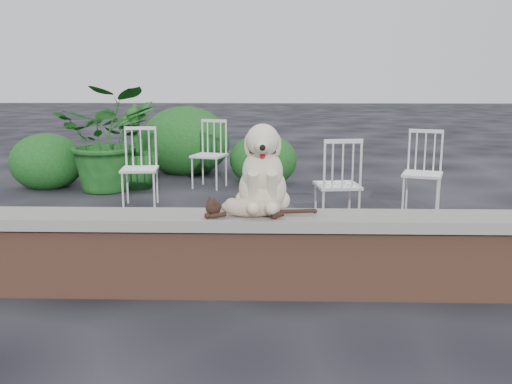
{
  "coord_description": "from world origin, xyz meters",
  "views": [
    {
      "loc": [
        -0.39,
        -3.83,
        1.52
      ],
      "look_at": [
        -0.5,
        0.2,
        0.7
      ],
      "focal_mm": 39.56,
      "sensor_mm": 36.0,
      "label": 1
    }
  ],
  "objects_px": {
    "dog": "(263,167)",
    "cat": "(251,206)",
    "potted_plant_a": "(108,139)",
    "chair_c": "(337,184)",
    "chair_a": "(140,168)",
    "chair_d": "(423,173)",
    "potted_plant_b": "(134,145)",
    "chair_b": "(209,154)"
  },
  "relations": [
    {
      "from": "dog",
      "to": "cat",
      "type": "height_order",
      "value": "dog"
    },
    {
      "from": "potted_plant_a",
      "to": "cat",
      "type": "bearing_deg",
      "value": -61.22
    },
    {
      "from": "chair_c",
      "to": "potted_plant_a",
      "type": "height_order",
      "value": "potted_plant_a"
    },
    {
      "from": "chair_a",
      "to": "cat",
      "type": "bearing_deg",
      "value": -68.86
    },
    {
      "from": "chair_a",
      "to": "potted_plant_a",
      "type": "height_order",
      "value": "potted_plant_a"
    },
    {
      "from": "chair_d",
      "to": "potted_plant_a",
      "type": "bearing_deg",
      "value": -177.87
    },
    {
      "from": "potted_plant_b",
      "to": "chair_d",
      "type": "bearing_deg",
      "value": -21.62
    },
    {
      "from": "chair_a",
      "to": "chair_d",
      "type": "relative_size",
      "value": 1.0
    },
    {
      "from": "cat",
      "to": "potted_plant_b",
      "type": "relative_size",
      "value": 0.76
    },
    {
      "from": "chair_a",
      "to": "chair_d",
      "type": "distance_m",
      "value": 3.27
    },
    {
      "from": "cat",
      "to": "chair_c",
      "type": "distance_m",
      "value": 2.02
    },
    {
      "from": "cat",
      "to": "chair_a",
      "type": "xyz_separation_m",
      "value": [
        -1.42,
        2.8,
        -0.19
      ]
    },
    {
      "from": "cat",
      "to": "chair_c",
      "type": "bearing_deg",
      "value": 65.55
    },
    {
      "from": "chair_a",
      "to": "potted_plant_a",
      "type": "xyz_separation_m",
      "value": [
        -0.64,
        0.95,
        0.24
      ]
    },
    {
      "from": "dog",
      "to": "cat",
      "type": "bearing_deg",
      "value": -118.8
    },
    {
      "from": "dog",
      "to": "cat",
      "type": "relative_size",
      "value": 0.71
    },
    {
      "from": "cat",
      "to": "chair_d",
      "type": "bearing_deg",
      "value": 53.21
    },
    {
      "from": "chair_b",
      "to": "potted_plant_a",
      "type": "xyz_separation_m",
      "value": [
        -1.34,
        -0.24,
        0.24
      ]
    },
    {
      "from": "dog",
      "to": "chair_d",
      "type": "bearing_deg",
      "value": 52.75
    },
    {
      "from": "chair_c",
      "to": "chair_a",
      "type": "bearing_deg",
      "value": -30.84
    },
    {
      "from": "cat",
      "to": "chair_c",
      "type": "height_order",
      "value": "chair_c"
    },
    {
      "from": "cat",
      "to": "chair_d",
      "type": "relative_size",
      "value": 0.97
    },
    {
      "from": "dog",
      "to": "chair_b",
      "type": "xyz_separation_m",
      "value": [
        -0.8,
        3.84,
        -0.43
      ]
    },
    {
      "from": "dog",
      "to": "chair_b",
      "type": "bearing_deg",
      "value": 101.07
    },
    {
      "from": "cat",
      "to": "chair_c",
      "type": "xyz_separation_m",
      "value": [
        0.81,
        1.84,
        -0.19
      ]
    },
    {
      "from": "chair_c",
      "to": "chair_d",
      "type": "bearing_deg",
      "value": -153.73
    },
    {
      "from": "chair_d",
      "to": "potted_plant_a",
      "type": "relative_size",
      "value": 0.66
    },
    {
      "from": "chair_a",
      "to": "potted_plant_b",
      "type": "relative_size",
      "value": 0.79
    },
    {
      "from": "cat",
      "to": "chair_b",
      "type": "xyz_separation_m",
      "value": [
        -0.72,
        3.99,
        -0.19
      ]
    },
    {
      "from": "potted_plant_b",
      "to": "dog",
      "type": "bearing_deg",
      "value": -64.27
    },
    {
      "from": "chair_c",
      "to": "chair_d",
      "type": "xyz_separation_m",
      "value": [
        1.03,
        0.69,
        0.0
      ]
    },
    {
      "from": "chair_b",
      "to": "chair_c",
      "type": "distance_m",
      "value": 2.64
    },
    {
      "from": "potted_plant_b",
      "to": "chair_a",
      "type": "bearing_deg",
      "value": -73.94
    },
    {
      "from": "chair_a",
      "to": "dog",
      "type": "bearing_deg",
      "value": -66.24
    },
    {
      "from": "dog",
      "to": "potted_plant_b",
      "type": "bearing_deg",
      "value": 115.0
    },
    {
      "from": "cat",
      "to": "potted_plant_a",
      "type": "xyz_separation_m",
      "value": [
        -2.06,
        3.75,
        0.05
      ]
    },
    {
      "from": "cat",
      "to": "dog",
      "type": "bearing_deg",
      "value": 61.2
    },
    {
      "from": "dog",
      "to": "chair_a",
      "type": "height_order",
      "value": "dog"
    },
    {
      "from": "dog",
      "to": "potted_plant_a",
      "type": "relative_size",
      "value": 0.46
    },
    {
      "from": "potted_plant_a",
      "to": "potted_plant_b",
      "type": "height_order",
      "value": "potted_plant_a"
    },
    {
      "from": "chair_b",
      "to": "cat",
      "type": "bearing_deg",
      "value": -62.89
    },
    {
      "from": "chair_b",
      "to": "chair_a",
      "type": "xyz_separation_m",
      "value": [
        -0.7,
        -1.19,
        0.0
      ]
    }
  ]
}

